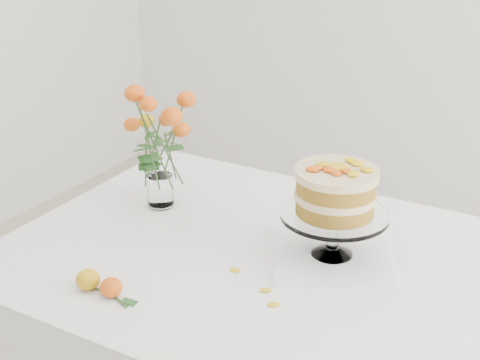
# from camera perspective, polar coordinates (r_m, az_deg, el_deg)

# --- Properties ---
(table) EXTENTS (1.43, 0.93, 0.76)m
(table) POSITION_cam_1_polar(r_m,az_deg,el_deg) (1.61, 5.12, -9.70)
(table) COLOR #A3795F
(table) RESTS_ON ground
(napkin) EXTENTS (0.37, 0.37, 0.01)m
(napkin) POSITION_cam_1_polar(r_m,az_deg,el_deg) (1.61, 7.82, -6.39)
(napkin) COLOR white
(napkin) RESTS_ON table
(cake_stand) EXTENTS (0.25, 0.25, 0.23)m
(cake_stand) POSITION_cam_1_polar(r_m,az_deg,el_deg) (1.53, 8.14, -1.34)
(cake_stand) COLOR white
(cake_stand) RESTS_ON napkin
(rose_vase) EXTENTS (0.31, 0.31, 0.37)m
(rose_vase) POSITION_cam_1_polar(r_m,az_deg,el_deg) (1.77, -7.07, 4.06)
(rose_vase) COLOR white
(rose_vase) RESTS_ON table
(loose_rose_near) EXTENTS (0.10, 0.05, 0.05)m
(loose_rose_near) POSITION_cam_1_polar(r_m,az_deg,el_deg) (1.50, -12.82, -8.29)
(loose_rose_near) COLOR gold
(loose_rose_near) RESTS_ON table
(loose_rose_far) EXTENTS (0.09, 0.05, 0.04)m
(loose_rose_far) POSITION_cam_1_polar(r_m,az_deg,el_deg) (1.47, -10.94, -8.99)
(loose_rose_far) COLOR #E14C0B
(loose_rose_far) RESTS_ON table
(stray_petal_a) EXTENTS (0.03, 0.02, 0.00)m
(stray_petal_a) POSITION_cam_1_polar(r_m,az_deg,el_deg) (1.54, -0.44, -7.69)
(stray_petal_a) COLOR yellow
(stray_petal_a) RESTS_ON table
(stray_petal_b) EXTENTS (0.03, 0.02, 0.00)m
(stray_petal_b) POSITION_cam_1_polar(r_m,az_deg,el_deg) (1.47, 2.19, -9.39)
(stray_petal_b) COLOR yellow
(stray_petal_b) RESTS_ON table
(stray_petal_c) EXTENTS (0.03, 0.02, 0.00)m
(stray_petal_c) POSITION_cam_1_polar(r_m,az_deg,el_deg) (1.42, 2.88, -10.58)
(stray_petal_c) COLOR yellow
(stray_petal_c) RESTS_ON table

